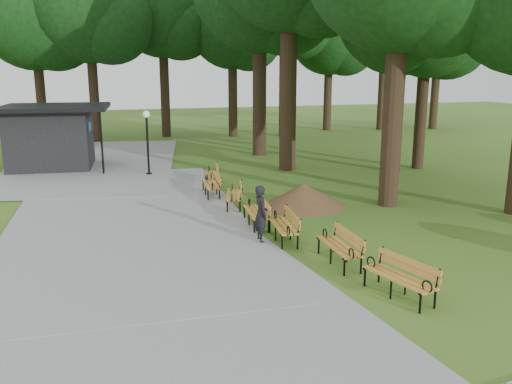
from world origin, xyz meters
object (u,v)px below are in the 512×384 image
object	(u,v)px
dirt_mound	(303,195)
person	(261,214)
lamp_post	(147,129)
bench_1	(339,247)
bench_2	(283,226)
bench_3	(256,212)
lawn_tree_1	(403,8)
bench_6	(211,175)
lawn_tree_5	(427,23)
bench_0	(399,278)
bench_4	(234,195)
kiosk	(50,137)
bench_5	(211,185)

from	to	relation	value
dirt_mound	person	bearing A→B (deg)	-128.38
lamp_post	bench_1	world-z (taller)	lamp_post
person	bench_2	distance (m)	0.76
bench_3	person	bearing A→B (deg)	-6.44
bench_2	dirt_mound	bearing A→B (deg)	155.94
bench_2	lawn_tree_1	size ratio (longest dim) A/B	0.18
bench_3	bench_6	size ratio (longest dim) A/B	1.00
bench_3	lawn_tree_5	bearing A→B (deg)	129.10
bench_0	bench_1	distance (m)	2.28
person	bench_0	distance (m)	4.82
bench_1	bench_2	bearing A→B (deg)	-159.35
bench_6	lawn_tree_1	bearing A→B (deg)	101.86
bench_3	bench_4	size ratio (longest dim) A/B	1.00
kiosk	bench_3	xyz separation A→B (m)	(6.79, -12.33, -1.11)
lawn_tree_5	kiosk	bearing A→B (deg)	163.27
lamp_post	bench_0	distance (m)	15.82
lamp_post	bench_5	world-z (taller)	lamp_post
kiosk	bench_2	bearing A→B (deg)	-57.51
bench_3	bench_6	world-z (taller)	same
bench_0	lawn_tree_5	bearing A→B (deg)	130.82
bench_0	bench_5	bearing A→B (deg)	176.00
person	lawn_tree_1	distance (m)	14.19
bench_2	lawn_tree_1	xyz separation A→B (m)	(8.68, 8.42, 7.07)
dirt_mound	bench_6	distance (m)	5.12
bench_4	lamp_post	bearing A→B (deg)	-146.62
kiosk	bench_3	size ratio (longest dim) A/B	2.61
bench_1	bench_6	world-z (taller)	same
bench_1	bench_2	size ratio (longest dim) A/B	1.00
bench_0	bench_2	world-z (taller)	same
bench_2	bench_5	distance (m)	6.08
bench_1	bench_6	size ratio (longest dim) A/B	1.00
bench_2	bench_5	xyz separation A→B (m)	(-0.83, 6.02, 0.00)
lamp_post	bench_1	distance (m)	13.57
kiosk	lamp_post	world-z (taller)	kiosk
kiosk	bench_3	distance (m)	14.12
dirt_mound	lawn_tree_5	xyz separation A→B (m)	(8.23, 5.35, 6.47)
dirt_mound	bench_2	size ratio (longest dim) A/B	1.41
bench_2	lawn_tree_1	distance (m)	14.01
kiosk	bench_2	distance (m)	15.72
bench_6	lawn_tree_5	size ratio (longest dim) A/B	0.20
dirt_mound	bench_2	bearing A→B (deg)	-120.34
lamp_post	lawn_tree_1	distance (m)	12.84
bench_4	kiosk	bearing A→B (deg)	-131.35
kiosk	bench_2	world-z (taller)	kiosk
person	bench_2	bearing A→B (deg)	-96.70
dirt_mound	bench_6	world-z (taller)	bench_6
lamp_post	bench_2	size ratio (longest dim) A/B	1.57
dirt_mound	bench_3	size ratio (longest dim) A/B	1.41
bench_5	bench_3	bearing A→B (deg)	11.43
lawn_tree_5	lamp_post	bearing A→B (deg)	170.80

